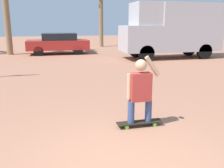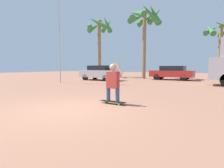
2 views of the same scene
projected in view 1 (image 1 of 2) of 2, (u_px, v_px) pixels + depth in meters
skateboard at (139, 123)px, 5.25m from camera, size 0.97×0.22×0.10m
person_skateboarder at (140, 88)px, 5.07m from camera, size 0.70×0.23×1.39m
camper_van at (173, 29)px, 15.10m from camera, size 6.00×2.03×3.27m
parked_car_red at (58, 43)px, 17.38m from camera, size 4.21×1.88×1.44m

